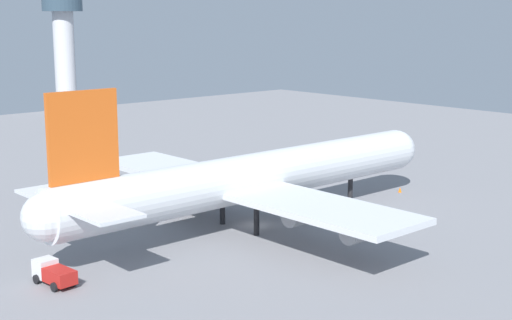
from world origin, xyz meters
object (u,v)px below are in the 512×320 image
safety_cone_tail (55,274)px  control_tower (64,42)px  maintenance_van (53,273)px  safety_cone_nose (400,190)px  cargo_airplane (254,177)px  fuel_truck (64,188)px

safety_cone_tail → control_tower: 145.78m
maintenance_van → safety_cone_nose: maintenance_van is taller
cargo_airplane → control_tower: bearing=72.1°
maintenance_van → safety_cone_tail: maintenance_van is taller
control_tower → safety_cone_tail: bearing=-118.4°
safety_cone_tail → cargo_airplane: bearing=0.9°
cargo_airplane → safety_cone_tail: cargo_airplane is taller
fuel_truck → maintenance_van: maintenance_van is taller
safety_cone_tail → maintenance_van: bearing=-119.4°
safety_cone_nose → control_tower: 130.11m
cargo_airplane → control_tower: control_tower is taller
maintenance_van → safety_cone_nose: size_ratio=6.87×
safety_cone_nose → safety_cone_tail: (-56.24, 0.98, -0.06)m
maintenance_van → control_tower: (69.83, 129.04, 17.81)m
fuel_truck → safety_cone_nose: 50.53m
fuel_truck → safety_cone_nose: bearing=-40.3°
cargo_airplane → fuel_truck: bearing=107.9°
fuel_truck → control_tower: size_ratio=0.15×
cargo_airplane → safety_cone_nose: size_ratio=80.33×
safety_cone_nose → safety_cone_tail: 56.25m
cargo_airplane → maintenance_van: cargo_airplane is taller
maintenance_van → safety_cone_nose: 57.30m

